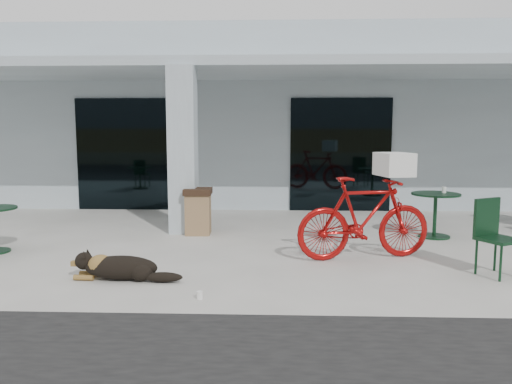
{
  "coord_description": "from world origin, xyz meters",
  "views": [
    {
      "loc": [
        0.24,
        -7.04,
        1.94
      ],
      "look_at": [
        -0.05,
        0.53,
        1.0
      ],
      "focal_mm": 35.0,
      "sensor_mm": 36.0,
      "label": 1
    }
  ],
  "objects_px": {
    "bicycle": "(364,218)",
    "dog": "(121,266)",
    "cafe_chair_far_a": "(499,238)",
    "cafe_table_far": "(435,215)",
    "trash_receptacle": "(198,211)"
  },
  "relations": [
    {
      "from": "bicycle",
      "to": "dog",
      "type": "height_order",
      "value": "bicycle"
    },
    {
      "from": "cafe_chair_far_a",
      "to": "bicycle",
      "type": "bearing_deg",
      "value": 124.49
    },
    {
      "from": "bicycle",
      "to": "cafe_table_far",
      "type": "xyz_separation_m",
      "value": [
        1.56,
        1.6,
        -0.22
      ]
    },
    {
      "from": "dog",
      "to": "cafe_table_far",
      "type": "relative_size",
      "value": 1.28
    },
    {
      "from": "cafe_table_far",
      "to": "cafe_chair_far_a",
      "type": "distance_m",
      "value": 2.43
    },
    {
      "from": "bicycle",
      "to": "cafe_table_far",
      "type": "distance_m",
      "value": 2.25
    },
    {
      "from": "cafe_table_far",
      "to": "cafe_chair_far_a",
      "type": "bearing_deg",
      "value": -88.22
    },
    {
      "from": "bicycle",
      "to": "cafe_chair_far_a",
      "type": "relative_size",
      "value": 2.04
    },
    {
      "from": "bicycle",
      "to": "trash_receptacle",
      "type": "height_order",
      "value": "bicycle"
    },
    {
      "from": "bicycle",
      "to": "cafe_chair_far_a",
      "type": "bearing_deg",
      "value": -130.04
    },
    {
      "from": "bicycle",
      "to": "trash_receptacle",
      "type": "xyz_separation_m",
      "value": [
        -2.78,
        1.72,
        -0.2
      ]
    },
    {
      "from": "cafe_table_far",
      "to": "trash_receptacle",
      "type": "distance_m",
      "value": 4.35
    },
    {
      "from": "cafe_table_far",
      "to": "cafe_chair_far_a",
      "type": "xyz_separation_m",
      "value": [
        0.08,
        -2.43,
        0.11
      ]
    },
    {
      "from": "bicycle",
      "to": "trash_receptacle",
      "type": "distance_m",
      "value": 3.28
    },
    {
      "from": "cafe_chair_far_a",
      "to": "trash_receptacle",
      "type": "distance_m",
      "value": 5.1
    }
  ]
}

